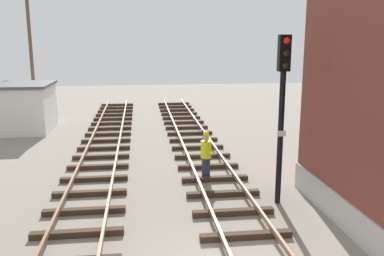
% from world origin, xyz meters
% --- Properties ---
extents(signal_mast, '(0.36, 0.40, 5.38)m').
position_xyz_m(signal_mast, '(2.39, 3.87, 3.38)').
color(signal_mast, black).
rests_on(signal_mast, ground).
extents(control_hut, '(3.00, 3.80, 2.76)m').
position_xyz_m(control_hut, '(-8.54, 16.24, 1.39)').
color(control_hut, silver).
rests_on(control_hut, ground).
extents(utility_pole_far, '(1.80, 0.24, 8.99)m').
position_xyz_m(utility_pole_far, '(-9.51, 22.43, 4.69)').
color(utility_pole_far, brown).
rests_on(utility_pole_far, ground).
extents(track_worker_foreground, '(0.40, 0.40, 1.87)m').
position_xyz_m(track_worker_foreground, '(0.43, 6.48, 0.93)').
color(track_worker_foreground, '#262D4C').
rests_on(track_worker_foreground, ground).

